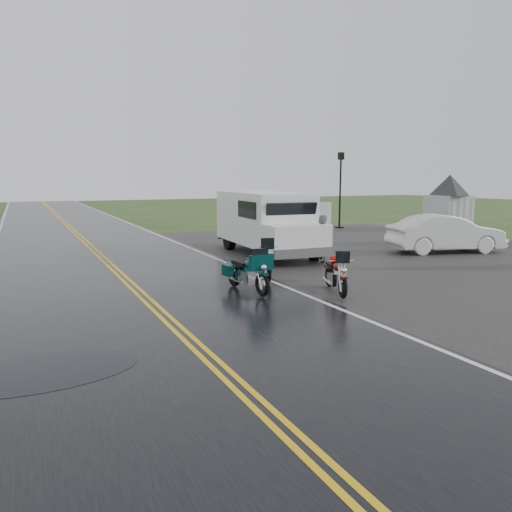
{
  "coord_description": "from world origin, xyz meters",
  "views": [
    {
      "loc": [
        -2.69,
        -9.59,
        3.02
      ],
      "look_at": [
        2.8,
        2.0,
        1.0
      ],
      "focal_mm": 35.0,
      "sensor_mm": 36.0,
      "label": 1
    }
  ],
  "objects_px": {
    "motorcycle_silver": "(268,263)",
    "person_at_van": "(321,240)",
    "visitor_center": "(449,188)",
    "motorcycle_teal": "(262,275)",
    "van_white": "(266,229)",
    "motorcycle_red": "(343,278)",
    "lamp_post_far_right": "(340,190)",
    "sedan_white": "(446,234)"
  },
  "relations": [
    {
      "from": "van_white",
      "to": "sedan_white",
      "type": "xyz_separation_m",
      "value": [
        7.87,
        -0.54,
        -0.5
      ]
    },
    {
      "from": "van_white",
      "to": "motorcycle_red",
      "type": "bearing_deg",
      "value": -92.95
    },
    {
      "from": "person_at_van",
      "to": "motorcycle_red",
      "type": "bearing_deg",
      "value": 38.75
    },
    {
      "from": "visitor_center",
      "to": "person_at_van",
      "type": "relative_size",
      "value": 9.42
    },
    {
      "from": "motorcycle_red",
      "to": "person_at_van",
      "type": "xyz_separation_m",
      "value": [
        2.41,
        4.76,
        0.27
      ]
    },
    {
      "from": "visitor_center",
      "to": "motorcycle_silver",
      "type": "xyz_separation_m",
      "value": [
        -16.41,
        -9.13,
        -1.78
      ]
    },
    {
      "from": "motorcycle_silver",
      "to": "van_white",
      "type": "xyz_separation_m",
      "value": [
        1.39,
        2.92,
        0.63
      ]
    },
    {
      "from": "motorcycle_red",
      "to": "sedan_white",
      "type": "relative_size",
      "value": 0.43
    },
    {
      "from": "visitor_center",
      "to": "lamp_post_far_right",
      "type": "xyz_separation_m",
      "value": [
        -5.35,
        3.29,
        -0.12
      ]
    },
    {
      "from": "sedan_white",
      "to": "person_at_van",
      "type": "bearing_deg",
      "value": 106.15
    },
    {
      "from": "motorcycle_silver",
      "to": "sedan_white",
      "type": "relative_size",
      "value": 0.46
    },
    {
      "from": "visitor_center",
      "to": "person_at_van",
      "type": "height_order",
      "value": "visitor_center"
    },
    {
      "from": "motorcycle_red",
      "to": "person_at_van",
      "type": "height_order",
      "value": "person_at_van"
    },
    {
      "from": "motorcycle_red",
      "to": "lamp_post_far_right",
      "type": "distance_m",
      "value": 18.2
    },
    {
      "from": "van_white",
      "to": "person_at_van",
      "type": "bearing_deg",
      "value": -17.35
    },
    {
      "from": "visitor_center",
      "to": "motorcycle_silver",
      "type": "height_order",
      "value": "visitor_center"
    },
    {
      "from": "visitor_center",
      "to": "motorcycle_teal",
      "type": "height_order",
      "value": "visitor_center"
    },
    {
      "from": "motorcycle_silver",
      "to": "van_white",
      "type": "height_order",
      "value": "van_white"
    },
    {
      "from": "lamp_post_far_right",
      "to": "motorcycle_red",
      "type": "bearing_deg",
      "value": -124.49
    },
    {
      "from": "motorcycle_red",
      "to": "sedan_white",
      "type": "xyz_separation_m",
      "value": [
        8.46,
        4.91,
        0.17
      ]
    },
    {
      "from": "van_white",
      "to": "motorcycle_teal",
      "type": "bearing_deg",
      "value": -114.29
    },
    {
      "from": "motorcycle_red",
      "to": "sedan_white",
      "type": "height_order",
      "value": "sedan_white"
    },
    {
      "from": "motorcycle_red",
      "to": "visitor_center",
      "type": "bearing_deg",
      "value": 57.09
    },
    {
      "from": "motorcycle_red",
      "to": "van_white",
      "type": "distance_m",
      "value": 5.52
    },
    {
      "from": "person_at_van",
      "to": "lamp_post_far_right",
      "type": "distance_m",
      "value": 12.93
    },
    {
      "from": "sedan_white",
      "to": "lamp_post_far_right",
      "type": "bearing_deg",
      "value": 4.58
    },
    {
      "from": "motorcycle_red",
      "to": "motorcycle_teal",
      "type": "bearing_deg",
      "value": 168.92
    },
    {
      "from": "visitor_center",
      "to": "motorcycle_red",
      "type": "relative_size",
      "value": 8.16
    },
    {
      "from": "person_at_van",
      "to": "lamp_post_far_right",
      "type": "height_order",
      "value": "lamp_post_far_right"
    },
    {
      "from": "motorcycle_teal",
      "to": "van_white",
      "type": "height_order",
      "value": "van_white"
    },
    {
      "from": "visitor_center",
      "to": "motorcycle_red",
      "type": "height_order",
      "value": "visitor_center"
    },
    {
      "from": "sedan_white",
      "to": "lamp_post_far_right",
      "type": "height_order",
      "value": "lamp_post_far_right"
    },
    {
      "from": "motorcycle_silver",
      "to": "motorcycle_red",
      "type": "bearing_deg",
      "value": -55.97
    },
    {
      "from": "van_white",
      "to": "lamp_post_far_right",
      "type": "relative_size",
      "value": 1.4
    },
    {
      "from": "motorcycle_silver",
      "to": "lamp_post_far_right",
      "type": "relative_size",
      "value": 0.46
    },
    {
      "from": "person_at_van",
      "to": "sedan_white",
      "type": "height_order",
      "value": "person_at_van"
    },
    {
      "from": "motorcycle_red",
      "to": "motorcycle_teal",
      "type": "xyz_separation_m",
      "value": [
        -1.7,
        1.04,
        0.03
      ]
    },
    {
      "from": "motorcycle_teal",
      "to": "van_white",
      "type": "distance_m",
      "value": 5.0
    },
    {
      "from": "van_white",
      "to": "sedan_white",
      "type": "relative_size",
      "value": 1.4
    },
    {
      "from": "motorcycle_red",
      "to": "sedan_white",
      "type": "bearing_deg",
      "value": 50.47
    },
    {
      "from": "person_at_van",
      "to": "lamp_post_far_right",
      "type": "relative_size",
      "value": 0.37
    },
    {
      "from": "motorcycle_silver",
      "to": "person_at_van",
      "type": "bearing_deg",
      "value": 51.31
    }
  ]
}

